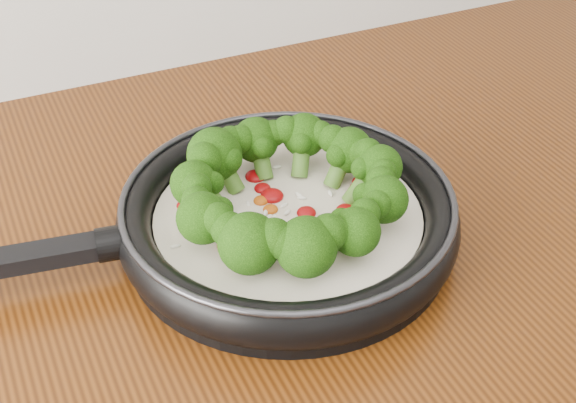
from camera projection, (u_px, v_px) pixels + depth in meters
name	position (u px, v px, depth m)	size (l,w,h in m)	color
skillet	(284.00, 213.00, 0.80)	(0.55, 0.38, 0.10)	black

